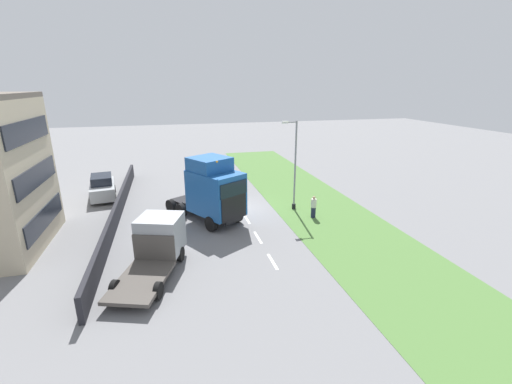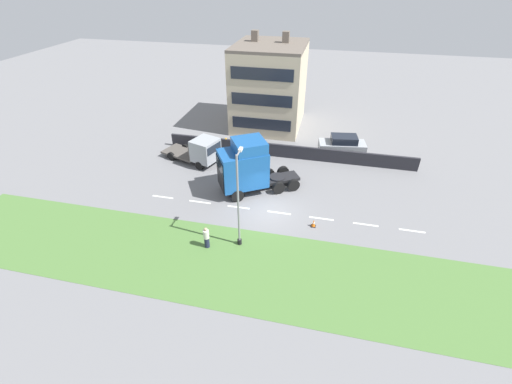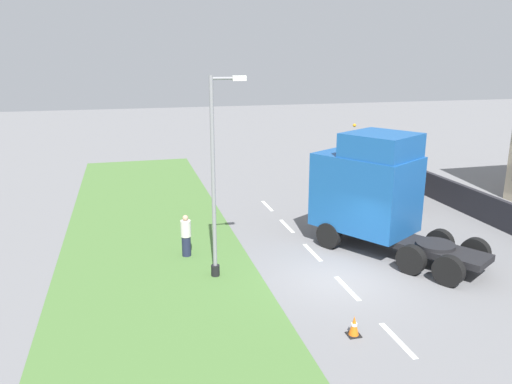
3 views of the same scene
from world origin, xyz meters
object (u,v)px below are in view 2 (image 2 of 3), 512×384
lamp_post (239,205)px  parked_car (342,146)px  traffic_cone_lead (314,223)px  lorry_cab (246,167)px  flatbed_truck (201,151)px  pedestrian (206,238)px

lamp_post → parked_car: bearing=-23.7°
traffic_cone_lead → lorry_cab: bearing=59.7°
flatbed_truck → parked_car: 13.67m
parked_car → traffic_cone_lead: 11.99m
lorry_cab → parked_car: (8.44, -7.57, -1.33)m
lorry_cab → traffic_cone_lead: 7.04m
lorry_cab → flatbed_truck: lorry_cab is taller
lorry_cab → pedestrian: lorry_cab is taller
lorry_cab → parked_car: 11.42m
lorry_cab → parked_car: lorry_cab is taller
pedestrian → traffic_cone_lead: pedestrian is taller
parked_car → lamp_post: (-14.73, 6.46, 2.21)m
lorry_cab → lamp_post: size_ratio=0.99×
pedestrian → traffic_cone_lead: bearing=-61.1°
lamp_post → traffic_cone_lead: 6.25m
flatbed_truck → parked_car: (4.79, -12.80, -0.39)m
parked_car → pedestrian: bearing=142.7°
flatbed_truck → traffic_cone_lead: flatbed_truck is taller
traffic_cone_lead → lamp_post: bearing=121.5°
traffic_cone_lead → pedestrian: bearing=118.9°
lorry_cab → traffic_cone_lead: (-3.40, -5.82, -2.02)m
parked_car → pedestrian: 17.74m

